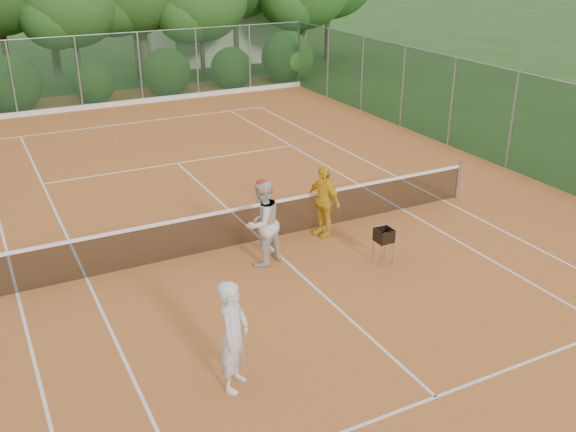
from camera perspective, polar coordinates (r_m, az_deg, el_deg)
The scene contains 13 objects.
ground at distance 15.31m, azimuth -2.28°, elevation -2.23°, with size 120.00×120.00×0.00m, color #264719.
clay_court at distance 15.30m, azimuth -2.28°, elevation -2.20°, with size 18.00×36.00×0.02m, color #C16A2C.
club_building at distance 39.74m, azimuth -5.42°, elevation 15.96°, with size 8.00×5.00×3.00m, color beige.
tennis_net at distance 15.09m, azimuth -2.32°, elevation -0.41°, with size 11.97×0.10×1.10m.
player_white at distance 10.15m, azimuth -4.86°, elevation -10.56°, with size 0.69×0.46×1.90m, color silver.
player_center_grp at distance 13.83m, azimuth -2.32°, elevation -0.60°, with size 1.16×1.05×1.98m.
player_yellow at distance 15.26m, azimuth 3.16°, elevation 1.35°, with size 1.03×0.43×1.76m, color yellow.
ball_hopper at distance 14.18m, azimuth 8.53°, elevation -1.77°, with size 0.35×0.35×0.80m.
stray_ball_a at distance 23.99m, azimuth -15.11°, elevation 6.74°, with size 0.07×0.07×0.07m, color gold.
stray_ball_b at distance 25.00m, azimuth -17.47°, elevation 7.13°, with size 0.07×0.07×0.07m, color #B6D231.
stray_ball_c at distance 25.22m, azimuth -3.70°, elevation 8.30°, with size 0.07×0.07×0.07m, color #C5DB33.
court_markings at distance 15.30m, azimuth -2.29°, elevation -2.15°, with size 11.03×23.83×0.01m.
fence_back at distance 28.59m, azimuth -15.54°, elevation 12.34°, with size 18.07×0.07×3.00m.
Camera 1 is at (-5.77, -12.53, 6.64)m, focal length 40.00 mm.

